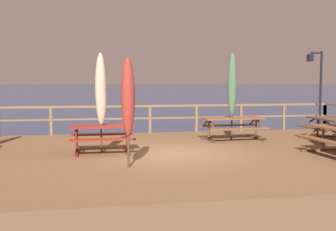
# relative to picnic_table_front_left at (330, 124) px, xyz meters

# --- Properties ---
(ground_plane) EXTENTS (600.00, 600.00, 0.00)m
(ground_plane) POSITION_rel_picnic_table_front_left_xyz_m (-5.68, -1.42, -1.31)
(ground_plane) COLOR navy
(wooden_deck) EXTENTS (15.08, 9.48, 0.75)m
(wooden_deck) POSITION_rel_picnic_table_front_left_xyz_m (-5.68, -1.42, -0.93)
(wooden_deck) COLOR brown
(wooden_deck) RESTS_ON ground
(railing_waterside_far) EXTENTS (14.88, 0.10, 1.09)m
(railing_waterside_far) POSITION_rel_picnic_table_front_left_xyz_m (-5.68, 3.17, 0.19)
(railing_waterside_far) COLOR brown
(railing_waterside_far) RESTS_ON wooden_deck
(picnic_table_front_left) EXTENTS (1.44, 1.98, 0.78)m
(picnic_table_front_left) POSITION_rel_picnic_table_front_left_xyz_m (0.00, 0.00, 0.00)
(picnic_table_front_left) COLOR brown
(picnic_table_front_left) RESTS_ON wooden_deck
(picnic_table_mid_centre) EXTENTS (2.19, 1.53, 0.78)m
(picnic_table_mid_centre) POSITION_rel_picnic_table_front_left_xyz_m (-3.14, 0.82, 0.00)
(picnic_table_mid_centre) COLOR brown
(picnic_table_mid_centre) RESTS_ON wooden_deck
(picnic_table_back_right) EXTENTS (1.77, 1.40, 0.78)m
(picnic_table_back_right) POSITION_rel_picnic_table_front_left_xyz_m (-7.61, -0.91, -0.01)
(picnic_table_back_right) COLOR maroon
(picnic_table_back_right) RESTS_ON wooden_deck
(patio_umbrella_tall_front) EXTENTS (0.32, 0.32, 2.57)m
(patio_umbrella_tall_front) POSITION_rel_picnic_table_front_left_xyz_m (-7.06, -3.12, 1.07)
(patio_umbrella_tall_front) COLOR #4C3828
(patio_umbrella_tall_front) RESTS_ON wooden_deck
(patio_umbrella_tall_back_left) EXTENTS (0.32, 0.32, 2.95)m
(patio_umbrella_tall_back_left) POSITION_rel_picnic_table_front_left_xyz_m (-3.19, 0.78, 1.32)
(patio_umbrella_tall_back_left) COLOR #4C3828
(patio_umbrella_tall_back_left) RESTS_ON wooden_deck
(patio_umbrella_tall_back_right) EXTENTS (0.32, 0.32, 2.80)m
(patio_umbrella_tall_back_right) POSITION_rel_picnic_table_front_left_xyz_m (-7.63, -0.94, 1.22)
(patio_umbrella_tall_back_right) COLOR #4C3828
(patio_umbrella_tall_back_right) RESTS_ON wooden_deck
(lamp_post_hooked) EXTENTS (0.69, 0.24, 3.20)m
(lamp_post_hooked) POSITION_rel_picnic_table_front_left_xyz_m (0.97, 2.59, 1.55)
(lamp_post_hooked) COLOR black
(lamp_post_hooked) RESTS_ON wooden_deck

